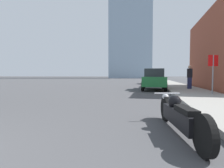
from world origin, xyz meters
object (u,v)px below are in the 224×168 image
object	(u,v)px
parked_car_black	(152,78)
stop_sign	(213,67)
parked_car_green	(154,79)
pedestrian	(190,77)
motorcycle	(179,115)

from	to	relation	value
parked_car_black	stop_sign	size ratio (longest dim) A/B	2.09
parked_car_green	stop_sign	bearing A→B (deg)	-52.67
pedestrian	parked_car_black	bearing A→B (deg)	104.27
parked_car_green	stop_sign	size ratio (longest dim) A/B	2.02
parked_car_black	stop_sign	bearing A→B (deg)	-76.36
parked_car_green	stop_sign	world-z (taller)	stop_sign
parked_car_black	stop_sign	xyz separation A→B (m)	(3.09, -14.49, 0.81)
parked_car_black	pedestrian	world-z (taller)	pedestrian
motorcycle	parked_car_green	distance (m)	10.76
parked_car_black	pedestrian	distance (m)	11.01
motorcycle	pedestrian	distance (m)	10.81
parked_car_black	stop_sign	world-z (taller)	stop_sign
parked_car_green	parked_car_black	world-z (taller)	parked_car_green
stop_sign	parked_car_black	bearing A→B (deg)	102.04
motorcycle	stop_sign	size ratio (longest dim) A/B	1.24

